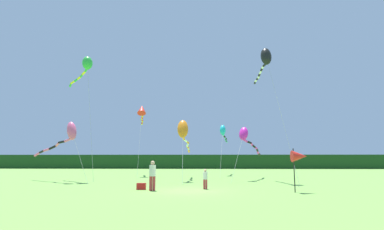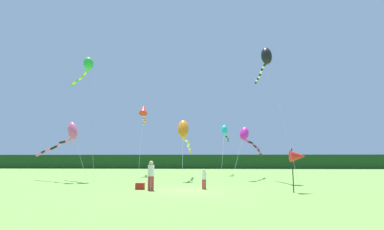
{
  "view_description": "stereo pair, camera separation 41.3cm",
  "coord_description": "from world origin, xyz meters",
  "px_view_note": "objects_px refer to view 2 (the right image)",
  "views": [
    {
      "loc": [
        0.93,
        -19.1,
        1.94
      ],
      "look_at": [
        0.0,
        6.0,
        5.64
      ],
      "focal_mm": 28.09,
      "sensor_mm": 36.0,
      "label": 1
    },
    {
      "loc": [
        1.35,
        -19.08,
        1.94
      ],
      "look_at": [
        0.0,
        6.0,
        5.64
      ],
      "focal_mm": 28.09,
      "sensor_mm": 36.0,
      "label": 2
    }
  ],
  "objects_px": {
    "person_child": "(204,178)",
    "kite_red": "(143,111)",
    "cooler_box": "(140,186)",
    "person_adult": "(151,174)",
    "kite_rainbow": "(69,134)",
    "kite_orange": "(184,132)",
    "kite_cyan": "(225,131)",
    "kite_green": "(87,66)",
    "kite_magenta": "(247,137)",
    "kite_black": "(266,58)",
    "banner_flag_pole": "(298,157)"
  },
  "relations": [
    {
      "from": "kite_black",
      "to": "person_adult",
      "type": "bearing_deg",
      "value": -139.96
    },
    {
      "from": "kite_magenta",
      "to": "kite_cyan",
      "type": "distance_m",
      "value": 8.94
    },
    {
      "from": "person_child",
      "to": "kite_red",
      "type": "xyz_separation_m",
      "value": [
        -7.48,
        15.29,
        7.0
      ]
    },
    {
      "from": "kite_green",
      "to": "person_adult",
      "type": "bearing_deg",
      "value": -46.46
    },
    {
      "from": "kite_magenta",
      "to": "cooler_box",
      "type": "bearing_deg",
      "value": -131.7
    },
    {
      "from": "kite_orange",
      "to": "kite_green",
      "type": "bearing_deg",
      "value": 179.66
    },
    {
      "from": "person_adult",
      "to": "kite_rainbow",
      "type": "distance_m",
      "value": 11.04
    },
    {
      "from": "banner_flag_pole",
      "to": "kite_orange",
      "type": "distance_m",
      "value": 12.03
    },
    {
      "from": "kite_orange",
      "to": "kite_green",
      "type": "height_order",
      "value": "kite_green"
    },
    {
      "from": "kite_black",
      "to": "kite_green",
      "type": "relative_size",
      "value": 1.03
    },
    {
      "from": "cooler_box",
      "to": "kite_cyan",
      "type": "relative_size",
      "value": 0.07
    },
    {
      "from": "kite_magenta",
      "to": "kite_rainbow",
      "type": "height_order",
      "value": "kite_rainbow"
    },
    {
      "from": "person_child",
      "to": "kite_green",
      "type": "relative_size",
      "value": 0.11
    },
    {
      "from": "banner_flag_pole",
      "to": "kite_red",
      "type": "distance_m",
      "value": 22.23
    },
    {
      "from": "kite_magenta",
      "to": "kite_green",
      "type": "xyz_separation_m",
      "value": [
        -15.32,
        -1.21,
        6.9
      ]
    },
    {
      "from": "kite_red",
      "to": "kite_rainbow",
      "type": "distance_m",
      "value": 11.46
    },
    {
      "from": "cooler_box",
      "to": "kite_green",
      "type": "height_order",
      "value": "kite_green"
    },
    {
      "from": "person_child",
      "to": "cooler_box",
      "type": "height_order",
      "value": "person_child"
    },
    {
      "from": "cooler_box",
      "to": "kite_red",
      "type": "relative_size",
      "value": 0.07
    },
    {
      "from": "person_child",
      "to": "kite_cyan",
      "type": "distance_m",
      "value": 18.08
    },
    {
      "from": "banner_flag_pole",
      "to": "kite_black",
      "type": "relative_size",
      "value": 0.21
    },
    {
      "from": "kite_cyan",
      "to": "person_child",
      "type": "bearing_deg",
      "value": -97.8
    },
    {
      "from": "kite_red",
      "to": "kite_black",
      "type": "bearing_deg",
      "value": -34.17
    },
    {
      "from": "kite_green",
      "to": "kite_red",
      "type": "bearing_deg",
      "value": 63.91
    },
    {
      "from": "banner_flag_pole",
      "to": "kite_rainbow",
      "type": "xyz_separation_m",
      "value": [
        -17.41,
        7.07,
        1.99
      ]
    },
    {
      "from": "person_adult",
      "to": "banner_flag_pole",
      "type": "relative_size",
      "value": 0.71
    },
    {
      "from": "kite_black",
      "to": "kite_cyan",
      "type": "distance_m",
      "value": 12.69
    },
    {
      "from": "kite_black",
      "to": "kite_magenta",
      "type": "bearing_deg",
      "value": 126.45
    },
    {
      "from": "kite_red",
      "to": "banner_flag_pole",
      "type": "bearing_deg",
      "value": -52.45
    },
    {
      "from": "person_adult",
      "to": "kite_red",
      "type": "distance_m",
      "value": 18.16
    },
    {
      "from": "kite_black",
      "to": "kite_rainbow",
      "type": "bearing_deg",
      "value": -176.37
    },
    {
      "from": "kite_magenta",
      "to": "kite_orange",
      "type": "relative_size",
      "value": 0.84
    },
    {
      "from": "cooler_box",
      "to": "banner_flag_pole",
      "type": "bearing_deg",
      "value": -7.57
    },
    {
      "from": "person_adult",
      "to": "person_child",
      "type": "bearing_deg",
      "value": 17.7
    },
    {
      "from": "kite_orange",
      "to": "kite_rainbow",
      "type": "bearing_deg",
      "value": -168.4
    },
    {
      "from": "person_adult",
      "to": "kite_magenta",
      "type": "distance_m",
      "value": 12.47
    },
    {
      "from": "kite_orange",
      "to": "kite_cyan",
      "type": "distance_m",
      "value": 10.89
    },
    {
      "from": "person_child",
      "to": "person_adult",
      "type": "bearing_deg",
      "value": -162.3
    },
    {
      "from": "kite_magenta",
      "to": "kite_red",
      "type": "relative_size",
      "value": 0.98
    },
    {
      "from": "kite_black",
      "to": "kite_red",
      "type": "xyz_separation_m",
      "value": [
        -13.07,
        8.87,
        -3.31
      ]
    },
    {
      "from": "kite_red",
      "to": "person_child",
      "type": "bearing_deg",
      "value": -63.93
    },
    {
      "from": "kite_magenta",
      "to": "kite_black",
      "type": "relative_size",
      "value": 0.7
    },
    {
      "from": "banner_flag_pole",
      "to": "kite_orange",
      "type": "bearing_deg",
      "value": 129.62
    },
    {
      "from": "person_adult",
      "to": "banner_flag_pole",
      "type": "bearing_deg",
      "value": -4.45
    },
    {
      "from": "cooler_box",
      "to": "kite_orange",
      "type": "distance_m",
      "value": 9.13
    },
    {
      "from": "banner_flag_pole",
      "to": "kite_rainbow",
      "type": "bearing_deg",
      "value": 157.9
    },
    {
      "from": "person_child",
      "to": "kite_green",
      "type": "bearing_deg",
      "value": 146.88
    },
    {
      "from": "kite_rainbow",
      "to": "person_adult",
      "type": "bearing_deg",
      "value": -36.93
    },
    {
      "from": "banner_flag_pole",
      "to": "kite_black",
      "type": "distance_m",
      "value": 12.11
    },
    {
      "from": "kite_cyan",
      "to": "cooler_box",
      "type": "bearing_deg",
      "value": -110.06
    }
  ]
}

